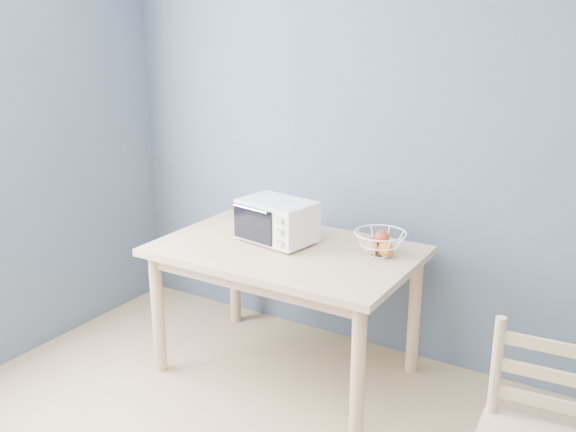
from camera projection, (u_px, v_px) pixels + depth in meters
The scene contains 4 objects.
room at pixel (124, 276), 1.67m from camera, with size 4.01×4.51×2.61m.
dining_table at pixel (286, 265), 3.52m from camera, with size 1.40×0.90×0.75m.
toaster_oven at pixel (275, 220), 3.55m from camera, with size 0.45×0.35×0.24m.
fruit_basket at pixel (380, 243), 3.36m from camera, with size 0.28×0.28×0.14m.
Camera 1 is at (1.17, -1.11, 1.94)m, focal length 40.00 mm.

